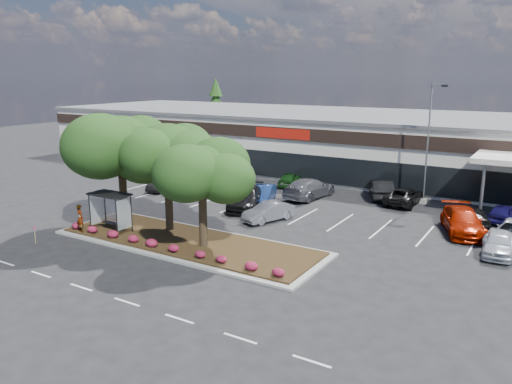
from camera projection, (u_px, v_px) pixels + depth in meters
The scene contains 28 objects.
ground at pixel (170, 271), 27.29m from camera, with size 160.00×160.00×0.00m, color black.
retail_store at pixel (374, 143), 54.70m from camera, with size 80.40×25.20×6.25m.
landscape_island at pixel (188, 242), 31.59m from camera, with size 18.00×6.00×0.26m.
lane_markings at pixel (264, 223), 36.02m from camera, with size 33.12×20.06×0.01m.
shrub_row at pixel (165, 246), 29.76m from camera, with size 17.00×0.80×0.50m, color maroon, non-canonical shape.
bus_shelter at pixel (112, 201), 33.00m from camera, with size 2.75×1.55×2.59m.
island_tree_west at pixel (122, 168), 34.11m from camera, with size 7.20×7.20×7.89m, color #14340F, non-canonical shape.
island_tree_mid at pixel (168, 176), 32.98m from camera, with size 6.60×6.60×7.32m, color #14340F, non-canonical shape.
island_tree_east at pixel (202, 194), 29.80m from camera, with size 5.80×5.80×6.50m, color #14340F, non-canonical shape.
conifer_north_west at pixel (216, 109), 79.54m from camera, with size 4.40×4.40×10.00m, color #14340F.
person_waiting at pixel (80, 218), 33.09m from camera, with size 0.68×0.44×1.85m, color #594C47.
light_pole at pixel (428, 152), 40.42m from camera, with size 1.43×0.53×9.83m.
survey_stake at pixel (35, 233), 31.49m from camera, with size 0.08×0.14×1.13m.
car_0 at pixel (163, 183), 46.12m from camera, with size 1.42×4.06×1.34m, color black.
car_1 at pixel (181, 183), 45.66m from camera, with size 1.78×4.43×1.51m, color #1B4419.
car_2 at pixel (246, 198), 39.88m from camera, with size 2.35×5.79×1.68m, color black.
car_3 at pixel (263, 194), 41.86m from camera, with size 1.48×4.25×1.40m, color navy.
car_4 at pixel (268, 212), 36.46m from camera, with size 1.44×4.12×1.36m, color slate.
car_6 at pixel (463, 221), 33.65m from camera, with size 2.29×5.63×1.63m, color #981701.
car_7 at pixel (499, 243), 29.60m from camera, with size 1.68×4.18×1.43m, color #B7BBC5.
car_9 at pixel (200, 174), 49.71m from camera, with size 2.71×5.88×1.63m, color white.
car_10 at pixel (236, 177), 49.06m from camera, with size 2.20×4.77×1.33m, color beige.
car_11 at pixel (290, 179), 47.78m from camera, with size 1.58×3.93×1.34m, color #164514.
car_12 at pixel (309, 188), 43.21m from camera, with size 2.41×5.92×1.72m, color #4C4C52.
car_13 at pixel (381, 189), 43.09m from camera, with size 1.72×4.94×1.63m, color black.
car_14 at pixel (404, 196), 41.13m from camera, with size 2.33×5.04×1.40m, color black.
car_15 at pixel (504, 213), 36.21m from camera, with size 1.57×3.90×1.33m, color navy.
car_16 at pixel (471, 216), 35.37m from camera, with size 1.87×4.61×1.34m, color black.
Camera 1 is at (17.32, -19.36, 10.51)m, focal length 35.00 mm.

